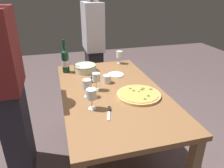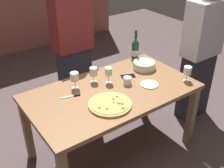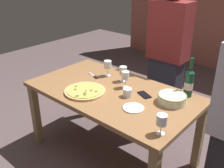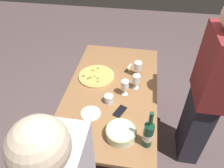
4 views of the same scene
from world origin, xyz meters
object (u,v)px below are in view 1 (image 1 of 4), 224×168
dining_table (112,100)px  person_guest_left (93,47)px  wine_glass_near_pizza (119,55)px  pizza (139,95)px  pizza_knife (109,112)px  wine_glass_far_right (91,95)px  side_plate (115,75)px  wine_glass_by_bottle (87,85)px  serving_bowl (85,68)px  person_host (7,85)px  wine_glass_far_left (96,78)px  cell_phone (93,79)px  cup_amber (107,79)px  wine_bottle (65,61)px

dining_table → person_guest_left: size_ratio=0.96×
wine_glass_near_pizza → pizza: bearing=174.0°
wine_glass_near_pizza → pizza_knife: wine_glass_near_pizza is taller
wine_glass_far_right → side_plate: size_ratio=0.94×
dining_table → wine_glass_by_bottle: size_ratio=10.16×
serving_bowl → person_host: 0.86m
wine_glass_by_bottle → wine_glass_far_left: bearing=-42.6°
wine_glass_by_bottle → wine_glass_far_right: size_ratio=0.94×
wine_glass_near_pizza → person_host: 1.32m
cell_phone → pizza_knife: pizza_knife is taller
wine_glass_by_bottle → cup_amber: 0.34m
wine_bottle → person_host: 0.72m
wine_glass_far_right → pizza_knife: 0.18m
cup_amber → person_host: size_ratio=0.05×
pizza_knife → wine_bottle: bearing=14.8°
pizza → wine_glass_far_left: bearing=56.7°
dining_table → person_guest_left: 1.21m
dining_table → wine_glass_near_pizza: size_ratio=10.36×
dining_table → side_plate: size_ratio=8.98×
wine_glass_far_right → cell_phone: 0.57m
serving_bowl → wine_glass_far_left: (-0.49, -0.03, 0.08)m
side_plate → cell_phone: (-0.07, 0.25, 0.00)m
wine_glass_far_right → person_host: person_host is taller
wine_glass_by_bottle → wine_glass_far_left: size_ratio=0.96×
cup_amber → cell_phone: size_ratio=0.58×
wine_bottle → person_guest_left: size_ratio=0.22×
wine_glass_near_pizza → person_guest_left: size_ratio=0.09×
side_plate → cup_amber: bearing=140.7°
wine_bottle → cell_phone: size_ratio=2.51×
person_host → wine_glass_near_pizza: bearing=33.5°
pizza_knife → person_host: size_ratio=0.10×
pizza → person_guest_left: 1.37m
wine_glass_far_left → side_plate: size_ratio=0.92×
pizza → serving_bowl: 0.79m
wine_bottle → wine_glass_near_pizza: 0.67m
cup_amber → person_guest_left: size_ratio=0.05×
wine_glass_near_pizza → wine_glass_by_bottle: wine_glass_by_bottle is taller
serving_bowl → side_plate: serving_bowl is taller
wine_bottle → side_plate: 0.57m
cup_amber → side_plate: 0.22m
serving_bowl → wine_glass_by_bottle: size_ratio=1.57×
pizza → cup_amber: 0.40m
person_host → dining_table: bearing=0.0°
wine_glass_by_bottle → pizza: bearing=-104.1°
pizza_knife → cell_phone: bearing=-0.1°
pizza → wine_glass_near_pizza: 0.88m
serving_bowl → cell_phone: 0.26m
cup_amber → pizza_knife: cup_amber is taller
pizza → pizza_knife: size_ratio=2.11×
wine_glass_far_left → person_guest_left: (1.14, -0.19, -0.03)m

